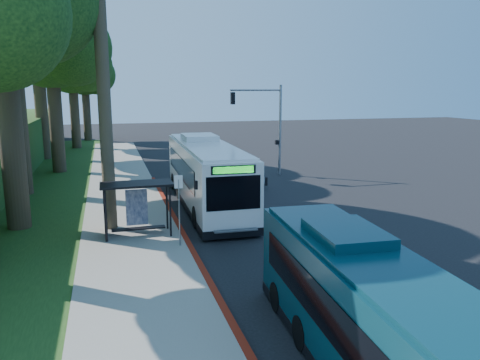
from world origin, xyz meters
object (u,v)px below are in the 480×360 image
object	(u,v)px
white_bus	(206,173)
bus_shelter	(131,199)
pickup	(235,174)
teal_bus	(377,322)

from	to	relation	value
white_bus	bus_shelter	bearing A→B (deg)	-131.17
white_bus	pickup	distance (m)	6.32
pickup	teal_bus	bearing A→B (deg)	-109.04
white_bus	pickup	xyz separation A→B (m)	(3.19, 5.33, -1.15)
bus_shelter	white_bus	xyz separation A→B (m)	(4.48, 4.88, 0.12)
bus_shelter	pickup	distance (m)	12.82
bus_shelter	pickup	world-z (taller)	bus_shelter
bus_shelter	teal_bus	distance (m)	13.64
bus_shelter	teal_bus	world-z (taller)	teal_bus
bus_shelter	pickup	bearing A→B (deg)	53.08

